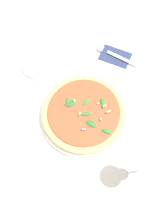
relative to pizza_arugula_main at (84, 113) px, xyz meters
name	(u,v)px	position (x,y,z in m)	size (l,w,h in m)	color
ground_plane	(87,109)	(0.00, -0.03, -0.02)	(6.00, 6.00, 0.00)	silver
pizza_arugula_main	(84,113)	(0.00, 0.00, 0.00)	(0.32, 0.32, 0.05)	white
wine_glass	(145,165)	(-0.24, 0.12, 0.10)	(0.08, 0.08, 0.17)	white
napkin	(115,56)	(-0.02, -0.28, -0.01)	(0.12, 0.08, 0.01)	navy
fork	(114,55)	(-0.01, -0.28, -0.01)	(0.22, 0.05, 0.00)	silver
side_plate_white	(44,60)	(0.23, -0.15, -0.01)	(0.18, 0.18, 0.02)	white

